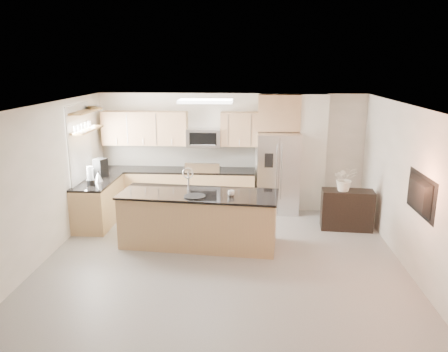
# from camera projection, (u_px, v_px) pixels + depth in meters

# --- Properties ---
(floor) EXTENTS (6.50, 6.50, 0.00)m
(floor) POSITION_uv_depth(u_px,v_px,m) (221.00, 266.00, 7.19)
(floor) COLOR #989591
(floor) RESTS_ON ground
(ceiling) EXTENTS (6.00, 6.50, 0.02)m
(ceiling) POSITION_uv_depth(u_px,v_px,m) (221.00, 107.00, 6.54)
(ceiling) COLOR white
(ceiling) RESTS_ON wall_back
(wall_back) EXTENTS (6.00, 0.02, 2.60)m
(wall_back) POSITION_uv_depth(u_px,v_px,m) (231.00, 151.00, 10.01)
(wall_back) COLOR white
(wall_back) RESTS_ON floor
(wall_front) EXTENTS (6.00, 0.02, 2.60)m
(wall_front) POSITION_uv_depth(u_px,v_px,m) (195.00, 298.00, 3.73)
(wall_front) COLOR white
(wall_front) RESTS_ON floor
(wall_left) EXTENTS (0.02, 6.50, 2.60)m
(wall_left) POSITION_uv_depth(u_px,v_px,m) (36.00, 187.00, 7.05)
(wall_left) COLOR white
(wall_left) RESTS_ON floor
(wall_right) EXTENTS (0.02, 6.50, 2.60)m
(wall_right) POSITION_uv_depth(u_px,v_px,m) (416.00, 194.00, 6.68)
(wall_right) COLOR white
(wall_right) RESTS_ON floor
(back_counter) EXTENTS (3.55, 0.66, 1.44)m
(back_counter) POSITION_uv_depth(u_px,v_px,m) (177.00, 188.00, 9.98)
(back_counter) COLOR tan
(back_counter) RESTS_ON floor
(left_counter) EXTENTS (0.66, 1.50, 0.92)m
(left_counter) POSITION_uv_depth(u_px,v_px,m) (99.00, 202.00, 9.03)
(left_counter) COLOR tan
(left_counter) RESTS_ON floor
(range) EXTENTS (0.76, 0.64, 1.14)m
(range) POSITION_uv_depth(u_px,v_px,m) (204.00, 189.00, 9.93)
(range) COLOR black
(range) RESTS_ON floor
(upper_cabinets) EXTENTS (3.50, 0.33, 0.75)m
(upper_cabinets) POSITION_uv_depth(u_px,v_px,m) (173.00, 128.00, 9.79)
(upper_cabinets) COLOR tan
(upper_cabinets) RESTS_ON wall_back
(microwave) EXTENTS (0.76, 0.40, 0.40)m
(microwave) POSITION_uv_depth(u_px,v_px,m) (204.00, 138.00, 9.76)
(microwave) COLOR silver
(microwave) RESTS_ON upper_cabinets
(refrigerator) EXTENTS (0.92, 0.78, 1.78)m
(refrigerator) POSITION_uv_depth(u_px,v_px,m) (278.00, 173.00, 9.68)
(refrigerator) COLOR silver
(refrigerator) RESTS_ON floor
(partition_column) EXTENTS (0.60, 0.30, 2.60)m
(partition_column) POSITION_uv_depth(u_px,v_px,m) (312.00, 153.00, 9.75)
(partition_column) COLOR white
(partition_column) RESTS_ON floor
(window) EXTENTS (0.04, 1.15, 1.65)m
(window) POSITION_uv_depth(u_px,v_px,m) (80.00, 145.00, 8.75)
(window) COLOR white
(window) RESTS_ON wall_left
(shelf_lower) EXTENTS (0.30, 1.20, 0.04)m
(shelf_lower) POSITION_uv_depth(u_px,v_px,m) (86.00, 130.00, 8.76)
(shelf_lower) COLOR olive
(shelf_lower) RESTS_ON wall_left
(shelf_upper) EXTENTS (0.30, 1.20, 0.04)m
(shelf_upper) POSITION_uv_depth(u_px,v_px,m) (85.00, 111.00, 8.67)
(shelf_upper) COLOR olive
(shelf_upper) RESTS_ON wall_left
(ceiling_fixture) EXTENTS (1.00, 0.50, 0.06)m
(ceiling_fixture) POSITION_uv_depth(u_px,v_px,m) (206.00, 101.00, 8.12)
(ceiling_fixture) COLOR white
(ceiling_fixture) RESTS_ON ceiling
(island) EXTENTS (2.92, 1.27, 1.40)m
(island) POSITION_uv_depth(u_px,v_px,m) (199.00, 219.00, 7.97)
(island) COLOR tan
(island) RESTS_ON floor
(credenza) EXTENTS (1.03, 0.49, 0.80)m
(credenza) POSITION_uv_depth(u_px,v_px,m) (347.00, 210.00, 8.72)
(credenza) COLOR black
(credenza) RESTS_ON floor
(cup) EXTENTS (0.14, 0.14, 0.10)m
(cup) POSITION_uv_depth(u_px,v_px,m) (231.00, 193.00, 7.68)
(cup) COLOR white
(cup) RESTS_ON island
(platter) EXTENTS (0.47, 0.47, 0.02)m
(platter) POSITION_uv_depth(u_px,v_px,m) (195.00, 196.00, 7.62)
(platter) COLOR black
(platter) RESTS_ON island
(blender) EXTENTS (0.16, 0.16, 0.38)m
(blender) POSITION_uv_depth(u_px,v_px,m) (90.00, 177.00, 8.53)
(blender) COLOR black
(blender) RESTS_ON left_counter
(kettle) EXTENTS (0.18, 0.18, 0.22)m
(kettle) POSITION_uv_depth(u_px,v_px,m) (98.00, 177.00, 8.83)
(kettle) COLOR silver
(kettle) RESTS_ON left_counter
(coffee_maker) EXTENTS (0.28, 0.31, 0.39)m
(coffee_maker) POSITION_uv_depth(u_px,v_px,m) (101.00, 168.00, 9.17)
(coffee_maker) COLOR black
(coffee_maker) RESTS_ON left_counter
(bowl) EXTENTS (0.43, 0.43, 0.09)m
(bowl) POSITION_uv_depth(u_px,v_px,m) (92.00, 106.00, 9.02)
(bowl) COLOR silver
(bowl) RESTS_ON shelf_upper
(flower_vase) EXTENTS (0.69, 0.60, 0.75)m
(flower_vase) POSITION_uv_depth(u_px,v_px,m) (345.00, 173.00, 8.51)
(flower_vase) COLOR white
(flower_vase) RESTS_ON credenza
(television) EXTENTS (0.14, 1.08, 0.62)m
(television) POSITION_uv_depth(u_px,v_px,m) (415.00, 195.00, 6.48)
(television) COLOR black
(television) RESTS_ON wall_right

